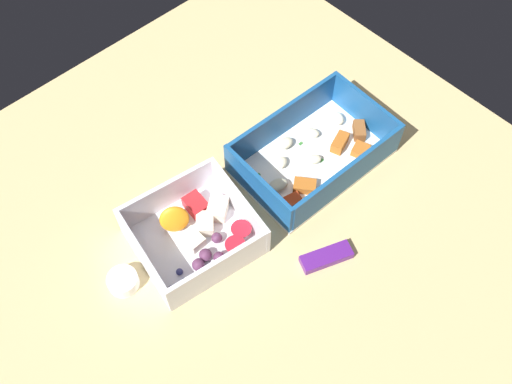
# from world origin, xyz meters

# --- Properties ---
(table_surface) EXTENTS (0.80, 0.80, 0.02)m
(table_surface) POSITION_xyz_m (0.00, 0.00, 0.01)
(table_surface) COLOR tan
(table_surface) RESTS_ON ground
(pasta_container) EXTENTS (0.22, 0.15, 0.06)m
(pasta_container) POSITION_xyz_m (-0.12, 0.01, 0.04)
(pasta_container) COLOR white
(pasta_container) RESTS_ON table_surface
(fruit_bowl) EXTENTS (0.17, 0.16, 0.06)m
(fruit_bowl) POSITION_xyz_m (0.08, -0.01, 0.04)
(fruit_bowl) COLOR white
(fruit_bowl) RESTS_ON table_surface
(candy_bar) EXTENTS (0.07, 0.05, 0.01)m
(candy_bar) POSITION_xyz_m (-0.02, 0.13, 0.03)
(candy_bar) COLOR #51197A
(candy_bar) RESTS_ON table_surface
(paper_cup_liner) EXTENTS (0.04, 0.04, 0.02)m
(paper_cup_liner) POSITION_xyz_m (0.20, -0.03, 0.03)
(paper_cup_liner) COLOR white
(paper_cup_liner) RESTS_ON table_surface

